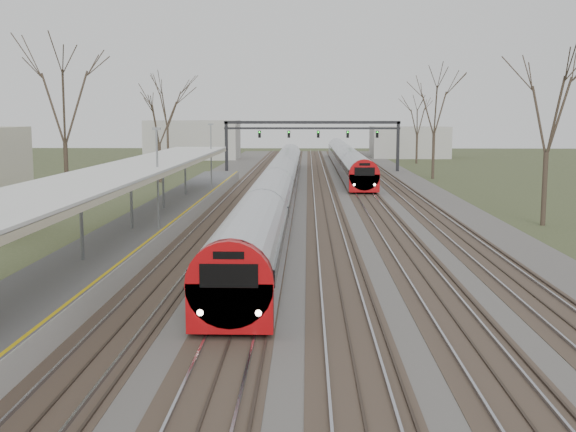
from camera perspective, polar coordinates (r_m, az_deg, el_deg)
name	(u,v)px	position (r m, az deg, el deg)	size (l,w,h in m)	color
track_bed	(314,200)	(56.92, 2.06, 1.27)	(24.00, 160.00, 0.22)	#474442
platform	(148,228)	(40.48, -11.02, -0.94)	(3.50, 69.00, 1.00)	#9E9B93
canopy	(125,172)	(35.73, -12.74, 3.40)	(4.10, 50.00, 3.11)	slate
signal_gantry	(312,131)	(86.54, 1.93, 6.75)	(21.00, 0.59, 6.08)	black
tree_west_far	(63,96)	(52.32, -17.34, 9.08)	(5.50, 5.50, 11.33)	#2D231C
tree_east_far	(549,105)	(45.81, 19.89, 8.27)	(5.00, 5.00, 10.30)	#2D231C
train_near	(280,181)	(57.94, -0.68, 2.80)	(2.62, 75.21, 3.05)	#B0B4BB
train_far	(346,158)	(90.26, 4.59, 4.60)	(2.62, 60.21, 3.05)	#B0B4BB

